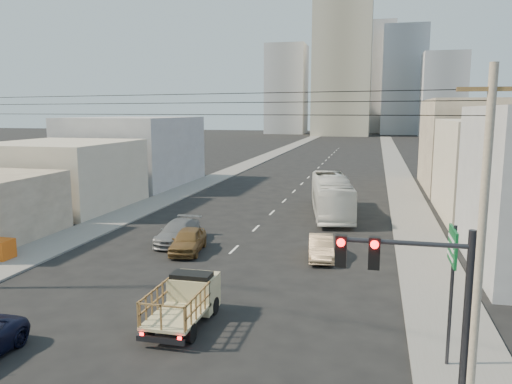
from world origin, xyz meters
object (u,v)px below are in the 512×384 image
at_px(city_bus, 331,196).
at_px(sedan_tan, 321,247).
at_px(green_sign, 452,262).
at_px(utility_pole, 481,239).
at_px(flatbed_pickup, 185,298).
at_px(traffic_signal, 422,305).
at_px(sedan_grey, 178,232).
at_px(sedan_brown, 188,240).

distance_m(city_bus, sedan_tan, 12.89).
distance_m(green_sign, utility_pole, 2.91).
relative_size(flatbed_pickup, city_bus, 0.37).
bearing_deg(traffic_signal, utility_pole, 55.39).
bearing_deg(sedan_grey, sedan_brown, -55.36).
bearing_deg(flatbed_pickup, sedan_tan, 67.05).
relative_size(city_bus, sedan_tan, 2.91).
height_order(flatbed_pickup, sedan_tan, flatbed_pickup).
height_order(flatbed_pickup, sedan_grey, flatbed_pickup).
relative_size(sedan_brown, traffic_signal, 0.73).
distance_m(sedan_tan, green_sign, 13.45).
xyz_separation_m(sedan_brown, green_sign, (13.79, -11.31, 3.00)).
bearing_deg(sedan_grey, flatbed_pickup, -68.92).
xyz_separation_m(flatbed_pickup, green_sign, (10.05, -1.26, 2.65)).
relative_size(city_bus, traffic_signal, 2.00).
relative_size(sedan_brown, green_sign, 0.87).
bearing_deg(sedan_tan, utility_pole, -75.13).
bearing_deg(utility_pole, green_sign, 97.67).
height_order(city_bus, sedan_tan, city_bus).
bearing_deg(city_bus, traffic_signal, -90.21).
height_order(city_bus, traffic_signal, traffic_signal).
bearing_deg(city_bus, flatbed_pickup, -108.80).
xyz_separation_m(flatbed_pickup, sedan_brown, (-3.74, 10.04, -0.35)).
xyz_separation_m(flatbed_pickup, city_bus, (3.96, 23.43, 0.58)).
xyz_separation_m(city_bus, utility_pole, (6.43, -27.19, 3.52)).
relative_size(traffic_signal, green_sign, 1.20).
bearing_deg(flatbed_pickup, traffic_signal, -35.89).
bearing_deg(traffic_signal, city_bus, 98.99).
xyz_separation_m(flatbed_pickup, sedan_grey, (-5.19, 11.97, -0.36)).
relative_size(flatbed_pickup, green_sign, 0.88).
height_order(green_sign, utility_pole, utility_pole).
distance_m(flatbed_pickup, traffic_signal, 11.10).
height_order(city_bus, sedan_brown, city_bus).
height_order(flatbed_pickup, utility_pole, utility_pole).
xyz_separation_m(green_sign, utility_pole, (0.34, -2.50, 1.44)).
relative_size(sedan_tan, traffic_signal, 0.69).
bearing_deg(city_bus, sedan_brown, -129.11).
distance_m(flatbed_pickup, sedan_brown, 10.72).
bearing_deg(utility_pole, city_bus, 103.30).
height_order(flatbed_pickup, traffic_signal, traffic_signal).
xyz_separation_m(sedan_brown, sedan_grey, (-1.45, 1.93, -0.01)).
relative_size(flatbed_pickup, traffic_signal, 0.73).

